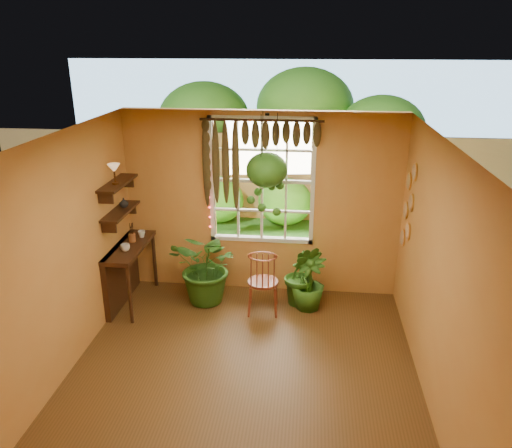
{
  "coord_description": "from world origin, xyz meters",
  "views": [
    {
      "loc": [
        0.68,
        -4.6,
        3.63
      ],
      "look_at": [
        0.04,
        1.15,
        1.46
      ],
      "focal_mm": 35.0,
      "sensor_mm": 36.0,
      "label": 1
    }
  ],
  "objects_px": {
    "counter_ledge": "(124,267)",
    "potted_plant_mid": "(303,275)",
    "potted_plant_left": "(209,267)",
    "windsor_chair": "(263,291)",
    "hanging_basket": "(267,174)"
  },
  "relations": [
    {
      "from": "counter_ledge",
      "to": "potted_plant_left",
      "type": "height_order",
      "value": "potted_plant_left"
    },
    {
      "from": "counter_ledge",
      "to": "potted_plant_left",
      "type": "bearing_deg",
      "value": 6.53
    },
    {
      "from": "potted_plant_left",
      "to": "counter_ledge",
      "type": "bearing_deg",
      "value": -173.47
    },
    {
      "from": "potted_plant_mid",
      "to": "hanging_basket",
      "type": "bearing_deg",
      "value": 157.36
    },
    {
      "from": "counter_ledge",
      "to": "potted_plant_mid",
      "type": "bearing_deg",
      "value": 4.67
    },
    {
      "from": "potted_plant_mid",
      "to": "potted_plant_left",
      "type": "bearing_deg",
      "value": -177.0
    },
    {
      "from": "counter_ledge",
      "to": "potted_plant_mid",
      "type": "height_order",
      "value": "potted_plant_mid"
    },
    {
      "from": "potted_plant_mid",
      "to": "hanging_basket",
      "type": "relative_size",
      "value": 0.67
    },
    {
      "from": "potted_plant_mid",
      "to": "windsor_chair",
      "type": "bearing_deg",
      "value": -153.37
    },
    {
      "from": "counter_ledge",
      "to": "potted_plant_left",
      "type": "xyz_separation_m",
      "value": [
        1.2,
        0.14,
        0.01
      ]
    },
    {
      "from": "windsor_chair",
      "to": "potted_plant_left",
      "type": "relative_size",
      "value": 1.02
    },
    {
      "from": "counter_ledge",
      "to": "potted_plant_mid",
      "type": "relative_size",
      "value": 1.27
    },
    {
      "from": "counter_ledge",
      "to": "hanging_basket",
      "type": "relative_size",
      "value": 0.85
    },
    {
      "from": "windsor_chair",
      "to": "potted_plant_left",
      "type": "bearing_deg",
      "value": 162.81
    },
    {
      "from": "potted_plant_left",
      "to": "potted_plant_mid",
      "type": "distance_m",
      "value": 1.35
    }
  ]
}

